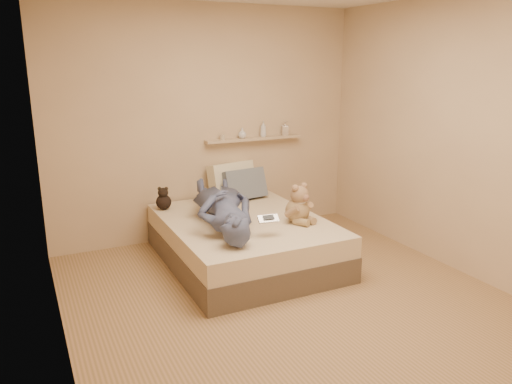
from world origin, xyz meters
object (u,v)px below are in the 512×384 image
teddy_bear (299,206)px  dark_plush (163,200)px  pillow_cream (232,180)px  person (223,206)px  pillow_grey (244,184)px  bed (244,240)px  game_console (268,219)px  wall_shelf (254,139)px

teddy_bear → dark_plush: bearing=137.0°
dark_plush → pillow_cream: (0.86, 0.15, 0.09)m
pillow_cream → person: (-0.47, -0.88, -0.02)m
teddy_bear → pillow_cream: size_ratio=0.72×
dark_plush → pillow_grey: (0.95, 0.01, 0.06)m
bed → teddy_bear: 0.67m
pillow_cream → teddy_bear: bearing=-79.3°
bed → person: bearing=-169.2°
dark_plush → bed: bearing=-47.3°
game_console → person: person is taller
teddy_bear → person: 0.74m
pillow_grey → dark_plush: bearing=-179.5°
pillow_grey → wall_shelf: 0.57m
dark_plush → pillow_grey: size_ratio=0.50×
wall_shelf → teddy_bear: bearing=-94.9°
wall_shelf → bed: bearing=-121.2°
bed → game_console: bearing=-90.8°
teddy_bear → dark_plush: (-1.07, 1.00, -0.05)m
dark_plush → teddy_bear: bearing=-43.0°
game_console → dark_plush: (-0.62, 1.23, -0.06)m
teddy_bear → pillow_cream: (-0.22, 1.15, 0.04)m
bed → pillow_grey: pillow_grey is taller
game_console → person: size_ratio=0.13×
dark_plush → pillow_grey: 0.95m
bed → game_console: (-0.01, -0.55, 0.39)m
bed → wall_shelf: (0.55, 0.91, 0.88)m
bed → game_console: 0.68m
pillow_cream → wall_shelf: size_ratio=0.46×
game_console → pillow_cream: bearing=80.3°
pillow_grey → wall_shelf: wall_shelf is taller
teddy_bear → wall_shelf: size_ratio=0.33×
bed → pillow_cream: (0.23, 0.83, 0.43)m
pillow_grey → bed: bearing=-115.0°
dark_plush → pillow_cream: pillow_cream is taller
bed → game_console: size_ratio=9.57×
bed → teddy_bear: (0.44, -0.32, 0.39)m
bed → person: 0.48m
person → pillow_grey: bearing=-114.4°
teddy_bear → pillow_cream: 1.17m
pillow_grey → person: (-0.57, -0.74, 0.01)m
game_console → pillow_cream: pillow_cream is taller
game_console → teddy_bear: bearing=26.8°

